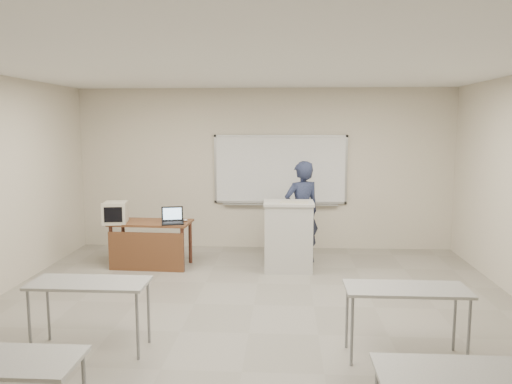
# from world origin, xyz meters

# --- Properties ---
(floor) EXTENTS (7.00, 8.00, 0.01)m
(floor) POSITION_xyz_m (0.00, 0.00, -0.01)
(floor) COLOR gray
(floor) RESTS_ON ground
(whiteboard) EXTENTS (2.48, 0.10, 1.31)m
(whiteboard) POSITION_xyz_m (0.30, 3.97, 1.48)
(whiteboard) COLOR white
(whiteboard) RESTS_ON floor
(student_desks) EXTENTS (4.40, 2.20, 0.73)m
(student_desks) POSITION_xyz_m (-0.00, -1.35, 0.67)
(student_desks) COLOR #9D9B97
(student_desks) RESTS_ON floor
(instructor_desk) EXTENTS (1.29, 0.65, 0.75)m
(instructor_desk) POSITION_xyz_m (-1.80, 2.49, 0.52)
(instructor_desk) COLOR brown
(instructor_desk) RESTS_ON floor
(podium) EXTENTS (0.79, 0.58, 1.11)m
(podium) POSITION_xyz_m (0.45, 2.50, 0.56)
(podium) COLOR #B9B8B0
(podium) RESTS_ON floor
(crt_monitor) EXTENTS (0.37, 0.42, 0.35)m
(crt_monitor) POSITION_xyz_m (-2.35, 2.48, 0.92)
(crt_monitor) COLOR #BAB39E
(crt_monitor) RESTS_ON instructor_desk
(laptop) EXTENTS (0.35, 0.32, 0.26)m
(laptop) POSITION_xyz_m (-1.40, 2.48, 0.81)
(laptop) COLOR black
(laptop) RESTS_ON instructor_desk
(mouse) EXTENTS (0.11, 0.08, 0.04)m
(mouse) POSITION_xyz_m (-1.25, 2.65, 0.77)
(mouse) COLOR #A8AAAF
(mouse) RESTS_ON instructor_desk
(keyboard) EXTENTS (0.45, 0.19, 0.02)m
(keyboard) POSITION_xyz_m (0.54, 2.38, 1.13)
(keyboard) COLOR #BAB39E
(keyboard) RESTS_ON podium
(presenter) EXTENTS (0.75, 0.65, 1.73)m
(presenter) POSITION_xyz_m (0.67, 2.97, 0.87)
(presenter) COLOR black
(presenter) RESTS_ON floor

